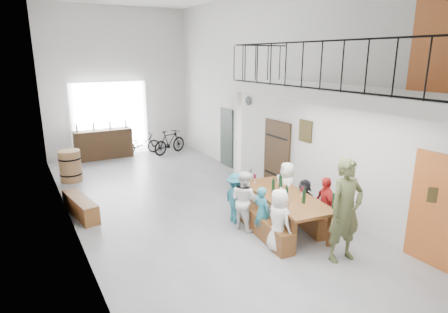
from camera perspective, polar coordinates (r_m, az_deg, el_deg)
floor at (r=9.89m, az=-5.87°, el=-7.14°), size 12.00×12.00×0.00m
room_walls at (r=9.17m, az=-6.48°, el=13.90°), size 12.00×12.00×12.00m
gateway_portal at (r=14.89m, az=-16.89°, el=5.43°), size 2.80×0.08×2.80m
right_wall_decor at (r=9.34m, az=14.07°, el=2.34°), size 0.07×8.28×5.07m
balcony at (r=7.76m, az=17.20°, el=8.76°), size 1.52×5.62×4.00m
tasting_table at (r=8.35m, az=9.24°, el=-6.33°), size 1.34×2.59×0.79m
bench_inner at (r=8.14m, az=6.08°, el=-10.46°), size 0.57×2.00×0.46m
bench_wall at (r=8.91m, az=11.56°, el=-8.36°), size 0.72×2.00×0.46m
tableware at (r=8.33m, az=8.97°, el=-4.71°), size 0.69×1.64×0.35m
side_bench at (r=9.70m, az=-21.04°, el=-7.15°), size 0.61×1.65×0.45m
oak_barrel at (r=12.33m, az=-22.38°, el=-1.35°), size 0.66×0.66×0.97m
serving_counter at (r=14.69m, az=-17.87°, el=1.82°), size 2.07×0.59×1.09m
counter_bottles at (r=14.59m, az=-18.11°, el=4.46°), size 1.82×0.12×0.28m
guest_left_a at (r=7.45m, az=8.37°, el=-9.58°), size 0.41×0.63×1.27m
guest_left_b at (r=7.94m, az=5.78°, el=-8.48°), size 0.34×0.45×1.13m
guest_left_c at (r=8.28m, az=3.07°, el=-6.65°), size 0.66×0.76×1.33m
guest_left_d at (r=8.60m, az=1.81°, el=-6.35°), size 0.44×0.76×1.18m
guest_right_a at (r=8.41m, az=15.12°, el=-7.12°), size 0.51×0.79×1.25m
guest_right_b at (r=8.78m, az=12.06°, el=-6.70°), size 0.52×1.01×1.04m
guest_right_c at (r=9.14m, az=9.48°, el=-4.81°), size 0.63×0.75×1.30m
host_standing at (r=7.28m, az=18.03°, el=-7.80°), size 0.76×0.54×1.98m
potted_plant at (r=11.61m, az=3.54°, el=-2.71°), size 0.41×0.38×0.37m
bicycle_near at (r=15.02m, az=-12.52°, el=1.89°), size 1.53×0.57×0.79m
bicycle_far at (r=14.81m, az=-8.28°, el=2.20°), size 1.61×0.95×0.93m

